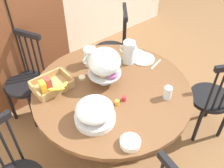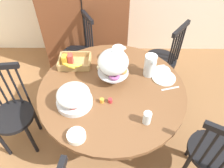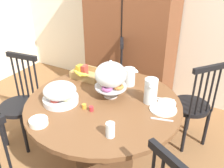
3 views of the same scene
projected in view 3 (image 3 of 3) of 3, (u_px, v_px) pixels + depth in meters
wall_back at (168, 3)px, 3.11m from camera, size 4.80×0.06×2.60m
wooden_armoire at (132, 30)px, 3.15m from camera, size 1.18×0.60×1.96m
dining_table at (104, 119)px, 2.20m from camera, size 1.33×1.33×0.74m
windsor_chair_near_window at (21, 105)px, 2.59m from camera, size 0.40×0.40×0.97m
windsor_chair_far_side at (192, 107)px, 2.55m from camera, size 0.47×0.47×0.97m
windsor_chair_host_seat at (110, 80)px, 3.09m from camera, size 0.45×0.45×0.97m
pastry_stand_with_dome at (111, 76)px, 2.10m from camera, size 0.28×0.28×0.34m
fruit_platter_covered at (60, 93)px, 2.06m from camera, size 0.30×0.30×0.18m
orange_juice_pitcher at (151, 92)px, 2.05m from camera, size 0.11×0.19×0.22m
milk_pitcher at (129, 77)px, 2.34m from camera, size 0.19×0.11×0.17m
cereal_basket at (86, 74)px, 2.49m from camera, size 0.32×0.30×0.12m
china_plate_large at (163, 109)px, 2.00m from camera, size 0.22×0.22×0.01m
china_plate_small at (167, 103)px, 2.06m from camera, size 0.15×0.15×0.01m
cereal_bowl at (39, 122)px, 1.82m from camera, size 0.14×0.14×0.04m
drinking_glass at (110, 130)px, 1.69m from camera, size 0.06×0.06×0.11m
butter_dish at (107, 84)px, 2.36m from camera, size 0.06×0.06×0.02m
jam_jar_strawberry at (91, 109)px, 1.98m from camera, size 0.04×0.04×0.04m
jam_jar_apricot at (84, 106)px, 2.01m from camera, size 0.04×0.04×0.04m
table_knife at (164, 101)px, 2.12m from camera, size 0.17×0.06×0.01m
dinner_fork at (165, 99)px, 2.14m from camera, size 0.17×0.06×0.01m
soup_spoon at (162, 120)px, 1.88m from camera, size 0.17×0.06×0.01m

